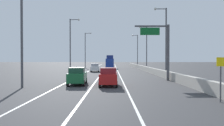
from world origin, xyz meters
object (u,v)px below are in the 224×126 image
(box_truck, at_px, (110,62))
(car_green_1, at_px, (78,76))
(lamp_post_left_near, at_px, (24,23))
(lamp_post_right_fourth, at_px, (137,49))
(overhead_sign_gantry, at_px, (163,45))
(lamp_post_right_second, at_px, (165,37))
(lamp_post_right_third, at_px, (146,45))
(lamp_post_left_mid, at_px, (72,42))
(car_white_0, at_px, (95,68))
(speed_advisory_sign, at_px, (221,76))
(car_red_2, at_px, (109,77))
(lamp_post_left_far, at_px, (86,48))

(box_truck, bearing_deg, car_green_1, -94.02)
(lamp_post_left_near, height_order, box_truck, lamp_post_left_near)
(lamp_post_right_fourth, distance_m, lamp_post_left_near, 59.77)
(overhead_sign_gantry, relative_size, lamp_post_right_second, 0.66)
(lamp_post_right_third, relative_size, lamp_post_left_near, 1.00)
(lamp_post_left_mid, height_order, car_white_0, lamp_post_left_mid)
(car_green_1, bearing_deg, speed_advisory_sign, -42.91)
(lamp_post_right_fourth, distance_m, box_truck, 13.65)
(lamp_post_right_fourth, bearing_deg, car_green_1, -103.05)
(lamp_post_right_fourth, height_order, car_green_1, lamp_post_right_fourth)
(lamp_post_right_fourth, height_order, lamp_post_left_mid, same)
(lamp_post_right_second, distance_m, lamp_post_right_fourth, 42.10)
(car_red_2, bearing_deg, lamp_post_left_far, 99.32)
(lamp_post_left_near, bearing_deg, lamp_post_right_second, 40.69)
(car_green_1, height_order, box_truck, box_truck)
(lamp_post_left_near, height_order, lamp_post_left_far, same)
(speed_advisory_sign, xyz_separation_m, car_red_2, (-7.61, 9.20, -0.78))
(speed_advisory_sign, relative_size, lamp_post_left_near, 0.26)
(overhead_sign_gantry, distance_m, car_green_1, 12.42)
(lamp_post_left_near, bearing_deg, lamp_post_left_far, 89.58)
(lamp_post_right_third, height_order, car_red_2, lamp_post_right_third)
(overhead_sign_gantry, distance_m, lamp_post_left_mid, 23.29)
(speed_advisory_sign, distance_m, lamp_post_right_third, 43.97)
(speed_advisory_sign, height_order, lamp_post_right_third, lamp_post_right_third)
(car_white_0, relative_size, car_red_2, 1.09)
(lamp_post_right_fourth, distance_m, lamp_post_left_far, 18.36)
(car_green_1, distance_m, box_truck, 45.76)
(lamp_post_right_third, height_order, lamp_post_left_near, same)
(speed_advisory_sign, xyz_separation_m, lamp_post_right_second, (1.50, 22.64, 4.71))
(overhead_sign_gantry, height_order, lamp_post_left_mid, lamp_post_left_mid)
(lamp_post_left_far, distance_m, car_white_0, 22.40)
(lamp_post_right_second, xyz_separation_m, lamp_post_right_third, (-0.02, 21.05, 0.00))
(lamp_post_right_third, xyz_separation_m, lamp_post_left_far, (-17.11, 14.42, 0.00))
(lamp_post_right_third, distance_m, car_green_1, 36.08)
(lamp_post_left_near, xyz_separation_m, lamp_post_left_mid, (0.19, 25.26, 0.00))
(speed_advisory_sign, bearing_deg, lamp_post_right_second, 86.22)
(lamp_post_left_near, relative_size, box_truck, 1.25)
(lamp_post_right_fourth, bearing_deg, box_truck, -137.02)
(overhead_sign_gantry, xyz_separation_m, lamp_post_left_near, (-15.57, -7.85, 1.74))
(lamp_post_right_third, bearing_deg, lamp_post_left_far, 139.88)
(lamp_post_left_near, xyz_separation_m, lamp_post_left_far, (0.37, 50.52, 0.00))
(car_red_2, height_order, box_truck, box_truck)
(lamp_post_right_second, distance_m, car_white_0, 19.82)
(lamp_post_left_mid, xyz_separation_m, car_green_1, (4.69, -22.51, -5.50))
(car_green_1, bearing_deg, lamp_post_right_third, 69.29)
(lamp_post_right_third, bearing_deg, lamp_post_right_fourth, 90.00)
(overhead_sign_gantry, xyz_separation_m, car_white_0, (-10.71, 21.44, -3.78))
(car_white_0, bearing_deg, lamp_post_right_fourth, 65.62)
(overhead_sign_gantry, relative_size, car_white_0, 1.62)
(overhead_sign_gantry, distance_m, lamp_post_right_second, 7.66)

